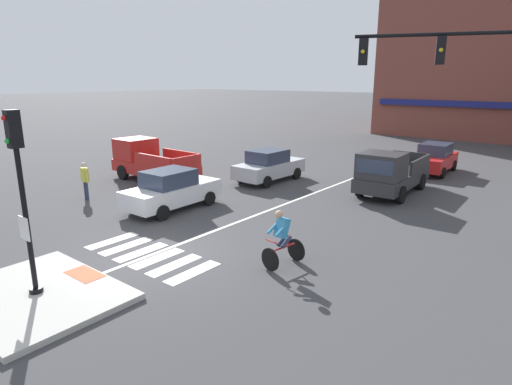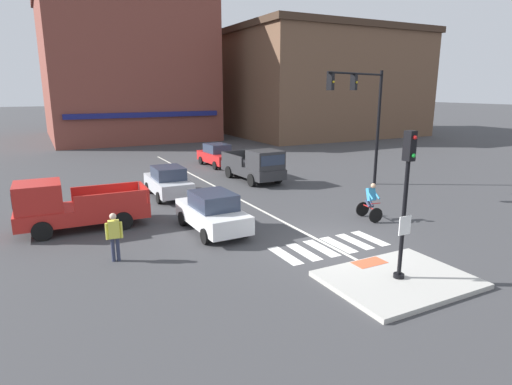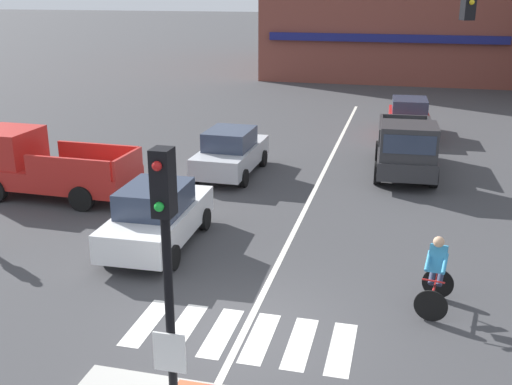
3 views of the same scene
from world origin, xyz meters
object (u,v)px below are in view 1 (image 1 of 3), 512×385
Objects in this scene: traffic_light_mast at (484,97)px; car_silver_westbound_far at (269,166)px; car_white_westbound_near at (171,190)px; signal_pole at (21,187)px; pickup_truck_red_cross_left at (149,161)px; pedestrian_at_curb_left at (85,178)px; pickup_truck_charcoal_eastbound_far at (390,174)px; cyclist at (282,237)px; car_red_eastbound_distant at (434,158)px.

car_silver_westbound_far is (-10.34, 3.33, -3.84)m from traffic_light_mast.
signal_pole is at bearing -65.70° from car_white_westbound_near.
signal_pole is at bearing -50.11° from pickup_truck_red_cross_left.
traffic_light_mast is at bearing 17.45° from pedestrian_at_curb_left.
pickup_truck_charcoal_eastbound_far is 3.08× the size of cyclist.
pickup_truck_charcoal_eastbound_far is 13.57m from pedestrian_at_curb_left.
signal_pole is at bearing -37.81° from pedestrian_at_curb_left.
signal_pole is at bearing -124.28° from cyclist.
pedestrian_at_curb_left is (-7.20, 5.59, -1.80)m from signal_pole.
car_white_westbound_near is at bearing -113.26° from car_red_eastbound_distant.
car_white_westbound_near is 9.78m from pickup_truck_charcoal_eastbound_far.
car_red_eastbound_distant is (-4.37, 10.88, -3.84)m from traffic_light_mast.
cyclist reaches higher than car_silver_westbound_far.
car_silver_westbound_far is at bearing -167.94° from pickup_truck_charcoal_eastbound_far.
car_red_eastbound_distant is (2.87, 21.00, -1.97)m from signal_pole.
pickup_truck_red_cross_left is (-5.10, -3.64, 0.17)m from car_silver_westbound_far.
signal_pole reaches higher than car_white_westbound_near.
traffic_light_mast is at bearing 16.80° from car_white_westbound_near.
pedestrian_at_curb_left reaches higher than car_silver_westbound_far.
car_silver_westbound_far is 0.80× the size of pickup_truck_charcoal_eastbound_far.
pickup_truck_charcoal_eastbound_far is at bearing 133.78° from traffic_light_mast.
pickup_truck_red_cross_left is 3.08× the size of pedestrian_at_curb_left.
cyclist reaches higher than pedestrian_at_curb_left.
pickup_truck_charcoal_eastbound_far is at bearing 42.33° from pedestrian_at_curb_left.
traffic_light_mast is at bearing 54.44° from signal_pole.
pickup_truck_charcoal_eastbound_far is (-0.04, -6.28, 0.17)m from car_red_eastbound_distant.
traffic_light_mast is at bearing 53.11° from cyclist.
car_white_westbound_near is 1.00× the size of car_silver_westbound_far.
traffic_light_mast is 12.34m from car_red_eastbound_distant.
car_white_westbound_near is at bearing -127.73° from pickup_truck_charcoal_eastbound_far.
traffic_light_mast reaches higher than pedestrian_at_curb_left.
pickup_truck_red_cross_left reaches higher than pedestrian_at_curb_left.
car_red_eastbound_distant is at bearing 66.74° from car_white_westbound_near.
signal_pole is 12.92m from pickup_truck_red_cross_left.
car_silver_westbound_far is at bearing -128.34° from car_red_eastbound_distant.
cyclist is (3.58, 5.25, -1.91)m from signal_pole.
pickup_truck_red_cross_left reaches higher than car_silver_westbound_far.
traffic_light_mast is 7.36m from pickup_truck_charcoal_eastbound_far.
signal_pole is at bearing -100.88° from pickup_truck_charcoal_eastbound_far.
pickup_truck_charcoal_eastbound_far is 9.50m from cyclist.
car_red_eastbound_distant is at bearing 51.66° from car_silver_westbound_far.
signal_pole is 2.61× the size of pedestrian_at_curb_left.
pickup_truck_charcoal_eastbound_far is at bearing -90.35° from car_red_eastbound_distant.
pickup_truck_red_cross_left reaches higher than cyclist.
car_red_eastbound_distant is 15.77m from cyclist.
cyclist is at bearing -50.87° from car_silver_westbound_far.
cyclist is at bearing -126.89° from traffic_light_mast.
signal_pole reaches higher than pedestrian_at_curb_left.
traffic_light_mast is 3.99× the size of pedestrian_at_curb_left.
pickup_truck_red_cross_left reaches higher than car_white_westbound_near.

